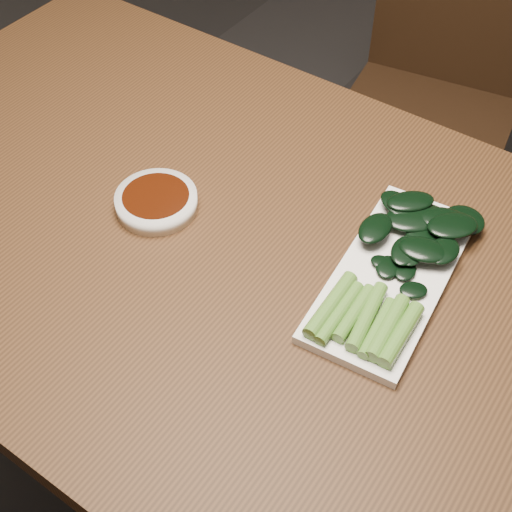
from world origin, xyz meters
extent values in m
plane|color=#282626|center=(0.00, 0.00, 0.00)|extent=(6.00, 6.00, 0.00)
cube|color=#402612|center=(0.00, 0.00, 0.73)|extent=(1.40, 0.80, 0.04)
cylinder|color=#402612|center=(-0.64, 0.34, 0.35)|extent=(0.05, 0.05, 0.71)
cube|color=black|center=(-0.05, 0.79, 0.43)|extent=(0.45, 0.45, 0.04)
cylinder|color=black|center=(-0.18, 0.60, 0.21)|extent=(0.04, 0.04, 0.41)
cylinder|color=black|center=(0.14, 0.66, 0.21)|extent=(0.04, 0.04, 0.41)
cylinder|color=black|center=(-0.24, 0.93, 0.21)|extent=(0.04, 0.04, 0.41)
cylinder|color=black|center=(0.09, 0.98, 0.21)|extent=(0.04, 0.04, 0.41)
cylinder|color=white|center=(-0.14, -0.01, 0.76)|extent=(0.12, 0.12, 0.02)
cylinder|color=#391205|center=(-0.14, -0.01, 0.77)|extent=(0.10, 0.10, 0.00)
cube|color=white|center=(0.20, 0.06, 0.76)|extent=(0.17, 0.32, 0.01)
cylinder|color=#55882E|center=(0.17, -0.04, 0.77)|extent=(0.02, 0.11, 0.02)
cylinder|color=#55882E|center=(0.18, -0.04, 0.77)|extent=(0.02, 0.10, 0.02)
cylinder|color=#55882E|center=(0.20, -0.03, 0.77)|extent=(0.02, 0.09, 0.02)
cylinder|color=#55882E|center=(0.21, -0.03, 0.77)|extent=(0.03, 0.11, 0.02)
cylinder|color=#55882E|center=(0.23, -0.03, 0.77)|extent=(0.03, 0.09, 0.01)
cylinder|color=#55882E|center=(0.24, -0.03, 0.77)|extent=(0.03, 0.10, 0.02)
cylinder|color=#55882E|center=(0.26, -0.03, 0.77)|extent=(0.03, 0.10, 0.02)
ellipsoid|color=black|center=(0.22, 0.18, 0.77)|extent=(0.06, 0.06, 0.01)
ellipsoid|color=black|center=(0.15, 0.10, 0.78)|extent=(0.04, 0.07, 0.01)
ellipsoid|color=black|center=(0.21, 0.14, 0.77)|extent=(0.09, 0.07, 0.01)
ellipsoid|color=black|center=(0.22, 0.17, 0.78)|extent=(0.08, 0.07, 0.01)
ellipsoid|color=black|center=(0.17, 0.18, 0.78)|extent=(0.08, 0.08, 0.01)
ellipsoid|color=black|center=(0.24, 0.12, 0.78)|extent=(0.04, 0.06, 0.01)
ellipsoid|color=black|center=(0.24, 0.17, 0.78)|extent=(0.08, 0.08, 0.01)
ellipsoid|color=black|center=(0.20, 0.09, 0.78)|extent=(0.05, 0.06, 0.01)
ellipsoid|color=black|center=(0.16, 0.16, 0.78)|extent=(0.08, 0.06, 0.01)
ellipsoid|color=black|center=(0.21, 0.09, 0.78)|extent=(0.05, 0.06, 0.01)
ellipsoid|color=black|center=(0.17, 0.16, 0.78)|extent=(0.06, 0.07, 0.01)
ellipsoid|color=black|center=(0.24, 0.20, 0.77)|extent=(0.08, 0.08, 0.01)
ellipsoid|color=black|center=(0.22, 0.10, 0.78)|extent=(0.08, 0.06, 0.01)
ellipsoid|color=black|center=(0.19, 0.16, 0.78)|extent=(0.10, 0.10, 0.01)
ellipsoid|color=black|center=(0.18, 0.06, 0.77)|extent=(0.03, 0.03, 0.01)
ellipsoid|color=black|center=(0.22, 0.07, 0.77)|extent=(0.03, 0.04, 0.01)
ellipsoid|color=black|center=(0.19, 0.06, 0.77)|extent=(0.04, 0.05, 0.01)
ellipsoid|color=black|center=(0.24, 0.05, 0.77)|extent=(0.05, 0.04, 0.01)
camera|label=1|loc=(0.40, -0.54, 1.48)|focal=50.00mm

